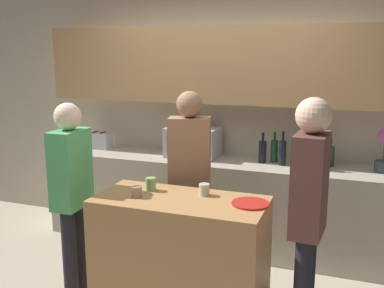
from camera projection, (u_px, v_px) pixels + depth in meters
The scene contains 20 objects.
back_wall at pixel (226, 93), 4.59m from camera, with size 6.40×0.40×2.70m.
back_counter at pixel (217, 203), 4.56m from camera, with size 3.60×0.62×0.90m.
kitchen_island at pixel (180, 259), 3.29m from camera, with size 1.23×0.58×0.93m.
microwave at pixel (193, 142), 4.59m from camera, with size 0.52×0.39×0.30m.
toaster at pixel (99, 140), 4.98m from camera, with size 0.26×0.16×0.18m.
potted_plant at pixel (384, 150), 3.98m from camera, with size 0.14×0.14×0.39m.
bottle_0 at pixel (263, 151), 4.34m from camera, with size 0.07×0.07×0.30m.
bottle_1 at pixel (274, 151), 4.36m from camera, with size 0.07×0.07×0.30m.
bottle_2 at pixel (283, 152), 4.23m from camera, with size 0.07×0.07×0.33m.
bottle_3 at pixel (295, 153), 4.27m from camera, with size 0.07×0.07×0.29m.
bottle_4 at pixel (304, 157), 4.13m from camera, with size 0.07×0.07×0.27m.
bottle_5 at pixel (318, 158), 4.07m from camera, with size 0.08×0.08×0.30m.
bottle_6 at pixel (330, 156), 4.20m from camera, with size 0.08×0.08×0.26m.
plate_on_island at pixel (250, 204), 3.07m from camera, with size 0.26×0.26×0.01m.
cup_0 at pixel (151, 184), 3.38m from camera, with size 0.08×0.08×0.10m.
cup_1 at pixel (204, 190), 3.27m from camera, with size 0.08×0.08×0.09m.
cup_2 at pixel (137, 192), 3.23m from camera, with size 0.07×0.07×0.08m.
person_left at pixel (190, 171), 3.74m from camera, with size 0.37×0.26×1.65m.
person_center at pixel (72, 186), 3.48m from camera, with size 0.21×0.34×1.58m.
person_right at pixel (309, 205), 2.82m from camera, with size 0.22×0.35×1.69m.
Camera 1 is at (1.25, -2.78, 1.96)m, focal length 42.00 mm.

